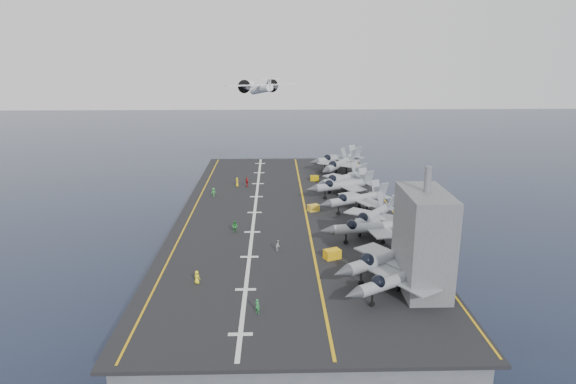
{
  "coord_description": "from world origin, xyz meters",
  "views": [
    {
      "loc": [
        -2.43,
        -86.06,
        38.2
      ],
      "look_at": [
        0.0,
        4.0,
        13.0
      ],
      "focal_mm": 32.0,
      "sensor_mm": 36.0,
      "label": 1
    }
  ],
  "objects_px": {
    "island_superstructure": "(424,229)",
    "transport_plane": "(261,89)",
    "tow_cart_a": "(332,254)",
    "fighter_jet_0": "(398,279)"
  },
  "relations": [
    {
      "from": "tow_cart_a",
      "to": "island_superstructure",
      "type": "bearing_deg",
      "value": -43.71
    },
    {
      "from": "transport_plane",
      "to": "tow_cart_a",
      "type": "bearing_deg",
      "value": -81.79
    },
    {
      "from": "island_superstructure",
      "to": "transport_plane",
      "type": "height_order",
      "value": "transport_plane"
    },
    {
      "from": "tow_cart_a",
      "to": "fighter_jet_0",
      "type": "bearing_deg",
      "value": -61.93
    },
    {
      "from": "fighter_jet_0",
      "to": "transport_plane",
      "type": "distance_m",
      "value": 93.27
    },
    {
      "from": "island_superstructure",
      "to": "tow_cart_a",
      "type": "xyz_separation_m",
      "value": [
        -9.59,
        9.17,
        -6.85
      ]
    },
    {
      "from": "fighter_jet_0",
      "to": "tow_cart_a",
      "type": "bearing_deg",
      "value": 118.07
    },
    {
      "from": "island_superstructure",
      "to": "fighter_jet_0",
      "type": "relative_size",
      "value": 0.92
    },
    {
      "from": "fighter_jet_0",
      "to": "tow_cart_a",
      "type": "xyz_separation_m",
      "value": [
        -6.21,
        11.64,
        -1.72
      ]
    },
    {
      "from": "island_superstructure",
      "to": "fighter_jet_0",
      "type": "height_order",
      "value": "island_superstructure"
    }
  ]
}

